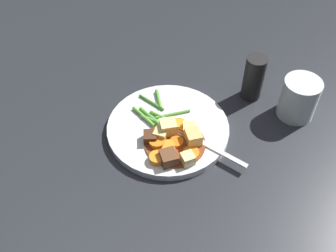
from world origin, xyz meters
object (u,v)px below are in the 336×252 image
potato_chunk_1 (189,129)px  carrot_slice_6 (168,146)px  meat_chunk_1 (168,158)px  carrot_slice_2 (157,142)px  carrot_slice_1 (157,158)px  potato_chunk_0 (161,134)px  dinner_plate (168,129)px  pepper_mill (254,78)px  carrot_slice_5 (166,151)px  carrot_slice_4 (179,125)px  potato_chunk_3 (193,137)px  water_glass (299,98)px  potato_chunk_2 (188,159)px  carrot_slice_0 (177,142)px  meat_chunk_0 (150,137)px  carrot_slice_3 (191,153)px  potato_chunk_4 (171,128)px  fork (206,144)px

potato_chunk_1 → carrot_slice_6: bearing=-47.8°
meat_chunk_1 → carrot_slice_2: bearing=-153.1°
carrot_slice_1 → potato_chunk_0: size_ratio=1.14×
dinner_plate → meat_chunk_1: bearing=-0.5°
pepper_mill → potato_chunk_1: bearing=-49.6°
carrot_slice_5 → carrot_slice_6: bearing=170.5°
carrot_slice_4 → potato_chunk_1: bearing=54.0°
potato_chunk_0 → potato_chunk_3: size_ratio=0.81×
potato_chunk_0 → potato_chunk_1: size_ratio=1.00×
dinner_plate → potato_chunk_3: size_ratio=7.55×
water_glass → potato_chunk_2: bearing=-59.1°
carrot_slice_2 → potato_chunk_1: 0.07m
dinner_plate → water_glass: (-0.05, 0.28, 0.04)m
carrot_slice_0 → potato_chunk_0: bearing=-119.5°
carrot_slice_2 → meat_chunk_0: 0.02m
carrot_slice_3 → potato_chunk_1: potato_chunk_1 is taller
carrot_slice_1 → carrot_slice_6: size_ratio=1.24×
dinner_plate → potato_chunk_0: bearing=-25.8°
potato_chunk_4 → meat_chunk_1: size_ratio=0.97×
carrot_slice_3 → dinner_plate: bearing=-149.9°
carrot_slice_2 → water_glass: size_ratio=0.36×
carrot_slice_4 → carrot_slice_5: 0.07m
carrot_slice_5 → potato_chunk_0: (-0.04, -0.01, 0.01)m
fork → dinner_plate: bearing=-124.8°
meat_chunk_1 → water_glass: (-0.14, 0.28, 0.02)m
carrot_slice_4 → carrot_slice_5: (0.07, -0.03, -0.00)m
potato_chunk_0 → pepper_mill: 0.25m
meat_chunk_0 → pepper_mill: 0.27m
pepper_mill → carrot_slice_5: bearing=-47.2°
potato_chunk_3 → meat_chunk_1: size_ratio=1.02×
carrot_slice_3 → carrot_slice_0: bearing=-134.7°
fork → water_glass: size_ratio=1.65×
potato_chunk_2 → carrot_slice_1: bearing=-95.4°
carrot_slice_0 → carrot_slice_2: (0.00, -0.04, 0.00)m
carrot_slice_5 → fork: (-0.02, 0.08, -0.00)m
dinner_plate → meat_chunk_1: size_ratio=7.72×
dinner_plate → carrot_slice_1: (0.09, -0.02, 0.01)m
carrot_slice_4 → meat_chunk_1: bearing=-14.9°
carrot_slice_3 → pepper_mill: pepper_mill is taller
potato_chunk_3 → dinner_plate: bearing=-131.9°
carrot_slice_4 → potato_chunk_2: size_ratio=1.11×
potato_chunk_4 → water_glass: bearing=103.9°
carrot_slice_6 → meat_chunk_1: 0.04m
carrot_slice_6 → carrot_slice_0: bearing=116.5°
carrot_slice_4 → potato_chunk_4: size_ratio=0.83×
potato_chunk_3 → potato_chunk_4: bearing=-120.5°
potato_chunk_0 → carrot_slice_1: bearing=-6.9°
potato_chunk_1 → water_glass: size_ratio=0.30×
potato_chunk_4 → pepper_mill: size_ratio=0.30×
fork → pepper_mill: bearing=144.2°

